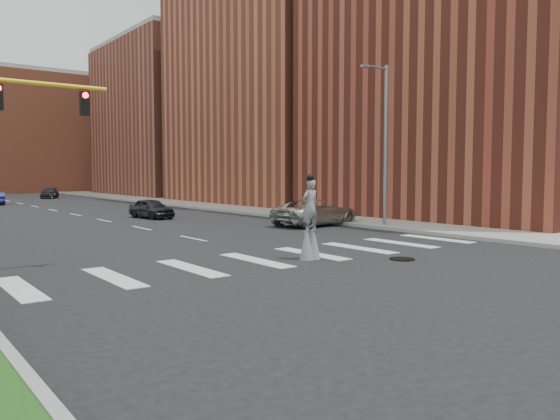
{
  "coord_description": "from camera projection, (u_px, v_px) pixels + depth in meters",
  "views": [
    {
      "loc": [
        -12.17,
        -14.71,
        3.13
      ],
      "look_at": [
        0.21,
        1.54,
        1.7
      ],
      "focal_mm": 35.0,
      "sensor_mm": 36.0,
      "label": 1
    }
  ],
  "objects": [
    {
      "name": "ground_plane",
      "position": [
        302.0,
        261.0,
        19.25
      ],
      "size": [
        160.0,
        160.0,
        0.0
      ],
      "primitive_type": "plane",
      "color": "black",
      "rests_on": "ground"
    },
    {
      "name": "sidewalk_right",
      "position": [
        228.0,
        207.0,
        46.64
      ],
      "size": [
        5.0,
        90.0,
        0.18
      ],
      "primitive_type": "cube",
      "color": "gray",
      "rests_on": "ground"
    },
    {
      "name": "manhole",
      "position": [
        402.0,
        259.0,
        19.48
      ],
      "size": [
        0.9,
        0.9,
        0.04
      ],
      "primitive_type": "cylinder",
      "color": "black",
      "rests_on": "ground"
    },
    {
      "name": "building_near",
      "position": [
        472.0,
        59.0,
        38.13
      ],
      "size": [
        16.0,
        20.0,
        22.0
      ],
      "primitive_type": "cube",
      "color": "maroon",
      "rests_on": "ground"
    },
    {
      "name": "building_mid",
      "position": [
        281.0,
        85.0,
        55.52
      ],
      "size": [
        16.0,
        22.0,
        24.0
      ],
      "primitive_type": "cube",
      "color": "#AA5035",
      "rests_on": "ground"
    },
    {
      "name": "building_far",
      "position": [
        175.0,
        122.0,
        74.71
      ],
      "size": [
        16.0,
        22.0,
        20.0
      ],
      "primitive_type": "cube",
      "color": "brown",
      "rests_on": "ground"
    },
    {
      "name": "building_backdrop",
      "position": [
        10.0,
        134.0,
        84.15
      ],
      "size": [
        26.0,
        14.0,
        18.0
      ],
      "primitive_type": "cube",
      "color": "#AA5035",
      "rests_on": "ground"
    },
    {
      "name": "streetlight",
      "position": [
        384.0,
        140.0,
        30.26
      ],
      "size": [
        2.05,
        0.2,
        9.0
      ],
      "color": "slate",
      "rests_on": "ground"
    },
    {
      "name": "stilt_performer",
      "position": [
        310.0,
        225.0,
        19.45
      ],
      "size": [
        0.84,
        0.54,
        3.05
      ],
      "rotation": [
        0.0,
        0.0,
        3.2
      ],
      "color": "black",
      "rests_on": "ground"
    },
    {
      "name": "suv_crossing",
      "position": [
        316.0,
        212.0,
        31.89
      ],
      "size": [
        5.83,
        3.21,
        1.55
      ],
      "primitive_type": "imported",
      "rotation": [
        0.0,
        0.0,
        1.69
      ],
      "color": "#A8A69E",
      "rests_on": "ground"
    },
    {
      "name": "car_near",
      "position": [
        151.0,
        208.0,
        36.84
      ],
      "size": [
        2.03,
        4.07,
        1.33
      ],
      "primitive_type": "imported",
      "rotation": [
        0.0,
        0.0,
        0.12
      ],
      "color": "black",
      "rests_on": "ground"
    },
    {
      "name": "car_far",
      "position": [
        50.0,
        193.0,
        64.95
      ],
      "size": [
        3.14,
        4.47,
        1.2
      ],
      "primitive_type": "imported",
      "rotation": [
        0.0,
        0.0,
        -0.39
      ],
      "color": "black",
      "rests_on": "ground"
    }
  ]
}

